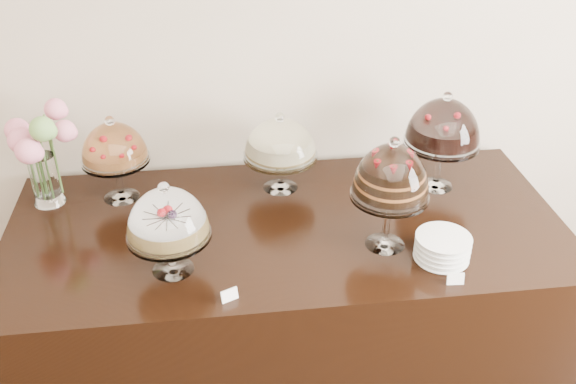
{
  "coord_description": "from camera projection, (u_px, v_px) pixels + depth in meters",
  "views": [
    {
      "loc": [
        -0.52,
        0.37,
        2.35
      ],
      "look_at": [
        -0.27,
        2.4,
        1.08
      ],
      "focal_mm": 40.0,
      "sensor_mm": 36.0,
      "label": 1
    }
  ],
  "objects": [
    {
      "name": "plate_stack",
      "position": [
        442.0,
        248.0,
        2.33
      ],
      "size": [
        0.2,
        0.2,
        0.09
      ],
      "color": "white",
      "rests_on": "display_counter"
    },
    {
      "name": "cake_stand_cheesecake",
      "position": [
        280.0,
        142.0,
        2.66
      ],
      "size": [
        0.31,
        0.31,
        0.35
      ],
      "color": "white",
      "rests_on": "display_counter"
    },
    {
      "name": "cake_stand_dark_choco",
      "position": [
        444.0,
        126.0,
        2.64
      ],
      "size": [
        0.32,
        0.32,
        0.44
      ],
      "color": "white",
      "rests_on": "display_counter"
    },
    {
      "name": "cake_stand_sugar_sponge",
      "position": [
        167.0,
        218.0,
        2.18
      ],
      "size": [
        0.29,
        0.29,
        0.36
      ],
      "color": "white",
      "rests_on": "display_counter"
    },
    {
      "name": "cake_stand_fruit_tart",
      "position": [
        114.0,
        147.0,
        2.59
      ],
      "size": [
        0.28,
        0.28,
        0.38
      ],
      "color": "white",
      "rests_on": "display_counter"
    },
    {
      "name": "price_card_right",
      "position": [
        456.0,
        279.0,
        2.22
      ],
      "size": [
        0.06,
        0.02,
        0.04
      ],
      "primitive_type": "cube",
      "rotation": [
        -0.21,
        0.0,
        -0.08
      ],
      "color": "white",
      "rests_on": "display_counter"
    },
    {
      "name": "cake_stand_choco_layer",
      "position": [
        391.0,
        176.0,
        2.27
      ],
      "size": [
        0.29,
        0.29,
        0.45
      ],
      "color": "white",
      "rests_on": "display_counter"
    },
    {
      "name": "price_card_left",
      "position": [
        229.0,
        295.0,
        2.15
      ],
      "size": [
        0.06,
        0.04,
        0.04
      ],
      "primitive_type": "cube",
      "rotation": [
        -0.21,
        0.0,
        0.42
      ],
      "color": "white",
      "rests_on": "display_counter"
    },
    {
      "name": "flower_vase",
      "position": [
        39.0,
        148.0,
        2.54
      ],
      "size": [
        0.28,
        0.29,
        0.42
      ],
      "color": "white",
      "rests_on": "display_counter"
    },
    {
      "name": "display_counter",
      "position": [
        287.0,
        309.0,
        2.78
      ],
      "size": [
        2.2,
        1.0,
        0.9
      ],
      "primitive_type": "cube",
      "color": "black",
      "rests_on": "ground"
    },
    {
      "name": "wall_back",
      "position": [
        332.0,
        30.0,
        2.72
      ],
      "size": [
        5.0,
        0.04,
        3.0
      ],
      "primitive_type": "cube",
      "color": "#BDAE98",
      "rests_on": "ground"
    }
  ]
}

